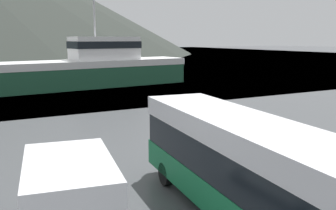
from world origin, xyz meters
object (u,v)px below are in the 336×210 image
(fishing_boat, at_px, (89,67))
(delivery_van, at_px, (69,199))
(tour_bus, at_px, (245,166))
(storage_bin, at_px, (259,146))

(fishing_boat, bearing_deg, delivery_van, 156.47)
(tour_bus, xyz_separation_m, fishing_boat, (5.39, 34.37, 0.42))
(tour_bus, distance_m, delivery_van, 5.17)
(fishing_boat, height_order, storage_bin, fishing_boat)
(delivery_van, height_order, storage_bin, delivery_van)
(tour_bus, height_order, delivery_van, tour_bus)
(delivery_van, bearing_deg, tour_bus, -4.18)
(delivery_van, distance_m, fishing_boat, 34.74)
(delivery_van, xyz_separation_m, storage_bin, (9.69, 3.32, -0.73))
(tour_bus, bearing_deg, fishing_boat, 87.17)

